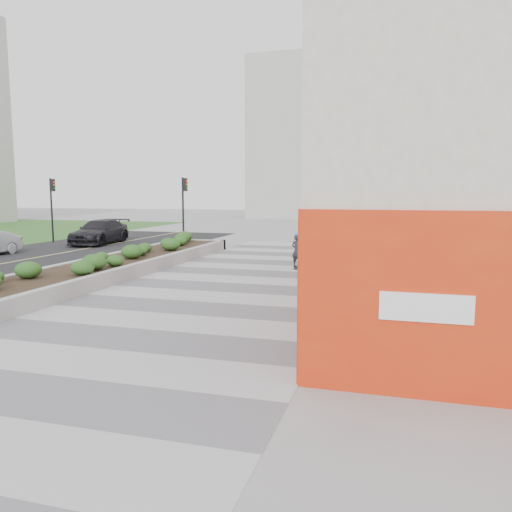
# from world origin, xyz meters

# --- Properties ---
(ground) EXTENTS (160.00, 160.00, 0.00)m
(ground) POSITION_xyz_m (0.00, 0.00, 0.00)
(ground) COLOR gray
(ground) RESTS_ON ground
(walkway) EXTENTS (8.00, 36.00, 0.01)m
(walkway) POSITION_xyz_m (0.00, 3.00, 0.01)
(walkway) COLOR #A8A8AD
(walkway) RESTS_ON ground
(building) EXTENTS (6.04, 24.08, 8.00)m
(building) POSITION_xyz_m (6.98, 8.98, 3.98)
(building) COLOR #BCB0A0
(building) RESTS_ON ground
(planter) EXTENTS (3.00, 18.00, 0.90)m
(planter) POSITION_xyz_m (-5.50, 7.00, 0.42)
(planter) COLOR #9E9EA0
(planter) RESTS_ON ground
(traffic_signal_near) EXTENTS (0.33, 0.28, 4.20)m
(traffic_signal_near) POSITION_xyz_m (-7.23, 17.50, 2.76)
(traffic_signal_near) COLOR black
(traffic_signal_near) RESTS_ON ground
(traffic_signal_far) EXTENTS (0.33, 0.28, 4.20)m
(traffic_signal_far) POSITION_xyz_m (-16.43, 17.00, 2.76)
(traffic_signal_far) COLOR black
(traffic_signal_far) RESTS_ON ground
(distant_bldg_north_l) EXTENTS (16.00, 12.00, 20.00)m
(distant_bldg_north_l) POSITION_xyz_m (-5.00, 55.00, 10.00)
(distant_bldg_north_l) COLOR #ADAAA3
(distant_bldg_north_l) RESTS_ON ground
(distant_bldg_north_r) EXTENTS (14.00, 10.00, 24.00)m
(distant_bldg_north_r) POSITION_xyz_m (15.00, 60.00, 12.00)
(distant_bldg_north_r) COLOR #ADAAA3
(distant_bldg_north_r) RESTS_ON ground
(manhole_cover) EXTENTS (0.44, 0.44, 0.01)m
(manhole_cover) POSITION_xyz_m (0.50, 3.00, 0.00)
(manhole_cover) COLOR #595654
(manhole_cover) RESTS_ON ground
(skateboarder) EXTENTS (0.60, 0.73, 1.57)m
(skateboarder) POSITION_xyz_m (1.41, 9.86, 0.79)
(skateboarder) COLOR beige
(skateboarder) RESTS_ON ground
(car_dark) EXTENTS (2.65, 5.46, 1.53)m
(car_dark) POSITION_xyz_m (-12.85, 16.86, 0.77)
(car_dark) COLOR black
(car_dark) RESTS_ON ground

